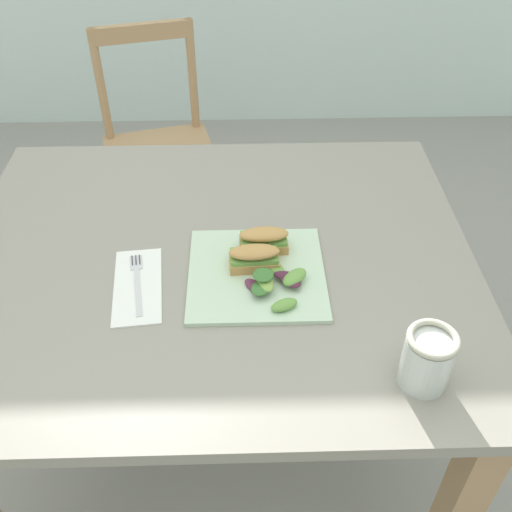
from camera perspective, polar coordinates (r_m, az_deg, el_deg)
The scene contains 10 objects.
ground_plane at distance 1.85m, azimuth -6.60°, elevation -18.72°, with size 8.33×8.33×0.00m, color gray.
dining_table at distance 1.38m, azimuth -3.73°, elevation -3.84°, with size 1.15×0.97×0.74m.
chair_wooden_far at distance 2.27m, azimuth -9.43°, elevation 10.25°, with size 0.49×0.49×0.87m.
plate_lunch at distance 1.25m, azimuth 0.05°, elevation -1.73°, with size 0.29×0.29×0.01m, color beige.
sandwich_half_front at distance 1.24m, azimuth -0.18°, elevation -0.10°, with size 0.11×0.06×0.06m.
sandwich_half_back at distance 1.28m, azimuth 0.77°, elevation 1.62°, with size 0.11×0.06×0.06m.
salad_mixed_greens at distance 1.20m, azimuth 2.08°, elevation -2.57°, with size 0.15×0.16×0.04m.
napkin_folded at distance 1.25m, azimuth -11.47°, elevation -2.87°, with size 0.10×0.23×0.00m, color white.
fork_on_napkin at distance 1.26m, azimuth -11.53°, elevation -2.21°, with size 0.05×0.19×0.00m.
mason_jar_iced_tea at distance 1.06m, azimuth 16.32°, elevation -9.85°, with size 0.09×0.09×0.12m.
Camera 1 is at (0.18, -0.93, 1.59)m, focal length 40.96 mm.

